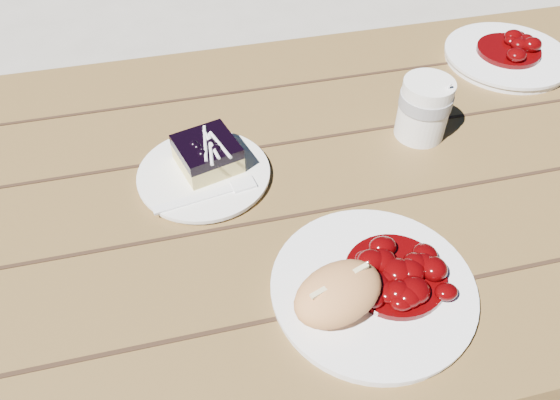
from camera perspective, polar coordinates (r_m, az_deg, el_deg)
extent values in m
cube|color=brown|center=(0.85, -12.35, -1.08)|extent=(2.00, 0.80, 0.05)
cube|color=brown|center=(1.58, 22.41, 3.51)|extent=(0.07, 0.07, 0.70)
cube|color=brown|center=(1.53, -12.72, 9.15)|extent=(1.80, 0.25, 0.04)
cube|color=brown|center=(1.83, 14.17, 6.82)|extent=(0.06, 0.06, 0.42)
cylinder|color=white|center=(0.71, 9.64, -9.17)|extent=(0.25, 0.25, 0.02)
ellipsoid|color=tan|center=(0.65, 6.09, -9.69)|extent=(0.14, 0.11, 0.06)
cylinder|color=white|center=(0.85, -7.95, 2.62)|extent=(0.20, 0.20, 0.01)
cube|color=#E3D17C|center=(0.85, -7.55, 4.36)|extent=(0.11, 0.11, 0.03)
cube|color=black|center=(0.83, -7.70, 5.53)|extent=(0.11, 0.11, 0.02)
cylinder|color=white|center=(0.92, 14.80, 9.19)|extent=(0.08, 0.08, 0.10)
cylinder|color=white|center=(1.19, 22.58, 13.66)|extent=(0.23, 0.23, 0.02)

